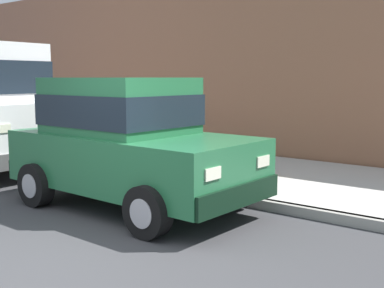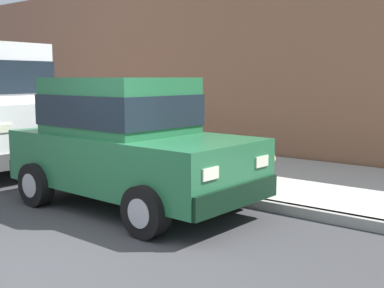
% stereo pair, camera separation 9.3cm
% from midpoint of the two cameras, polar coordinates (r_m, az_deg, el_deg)
% --- Properties ---
extents(ground_plane, '(80.00, 80.00, 0.00)m').
position_cam_midpoint_polar(ground_plane, '(5.34, -16.17, -13.17)').
color(ground_plane, '#38383A').
extents(curb, '(0.16, 64.00, 0.14)m').
position_cam_midpoint_polar(curb, '(7.53, 4.24, -6.21)').
color(curb, gray).
rests_on(curb, ground).
extents(sidewalk, '(3.60, 64.00, 0.14)m').
position_cam_midpoint_polar(sidewalk, '(9.03, 10.74, -3.97)').
color(sidewalk, '#B7B5AD').
rests_on(sidewalk, ground).
extents(car_green_hatchback, '(2.03, 3.84, 1.88)m').
position_cam_midpoint_polar(car_green_hatchback, '(7.16, -7.18, 0.41)').
color(car_green_hatchback, '#23663D').
rests_on(car_green_hatchback, ground).
extents(dog_tan, '(0.56, 0.58, 0.49)m').
position_cam_midpoint_polar(dog_tan, '(8.67, 9.00, -2.01)').
color(dog_tan, tan).
rests_on(dog_tan, sidewalk).
extents(building_facade, '(0.50, 20.00, 4.43)m').
position_cam_midpoint_polar(building_facade, '(13.51, -4.01, 9.11)').
color(building_facade, '#8C5B42').
rests_on(building_facade, ground).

